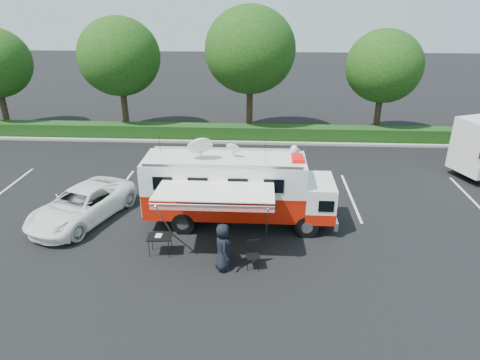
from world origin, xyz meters
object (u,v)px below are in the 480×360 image
object	(u,v)px
command_truck	(238,189)
white_suv	(84,219)
folding_table	(160,237)
trash_bin	(224,252)

from	to	relation	value
command_truck	white_suv	bearing A→B (deg)	-179.58
command_truck	folding_table	xyz separation A→B (m)	(-2.91, -2.61, -0.94)
command_truck	trash_bin	distance (m)	3.24
trash_bin	white_suv	bearing A→B (deg)	156.55
trash_bin	command_truck	bearing A→B (deg)	82.98
command_truck	trash_bin	world-z (taller)	command_truck
command_truck	white_suv	size ratio (longest dim) A/B	1.53
white_suv	trash_bin	size ratio (longest dim) A/B	6.87
white_suv	command_truck	bearing A→B (deg)	21.09
folding_table	trash_bin	world-z (taller)	folding_table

